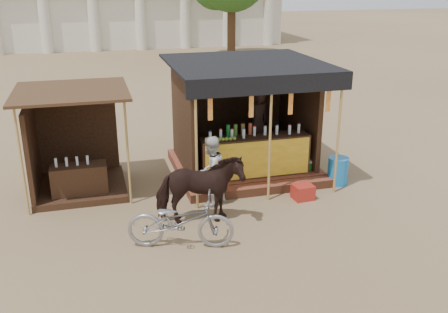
% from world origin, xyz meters
% --- Properties ---
extents(ground, '(120.00, 120.00, 0.00)m').
position_xyz_m(ground, '(0.00, 0.00, 0.00)').
color(ground, '#846B4C').
rests_on(ground, ground).
extents(main_stall, '(3.60, 3.61, 2.78)m').
position_xyz_m(main_stall, '(1.03, 3.36, 1.03)').
color(main_stall, brown).
rests_on(main_stall, ground).
extents(secondary_stall, '(2.40, 2.40, 2.38)m').
position_xyz_m(secondary_stall, '(-3.17, 3.24, 0.85)').
color(secondary_stall, '#3C2615').
rests_on(secondary_stall, ground).
extents(cow, '(1.78, 0.95, 1.44)m').
position_xyz_m(cow, '(-0.70, 0.87, 0.72)').
color(cow, black).
rests_on(cow, ground).
extents(motorbike, '(2.04, 1.19, 1.02)m').
position_xyz_m(motorbike, '(-1.23, 0.07, 0.51)').
color(motorbike, gray).
rests_on(motorbike, ground).
extents(bystander, '(0.95, 0.92, 1.54)m').
position_xyz_m(bystander, '(-0.27, 1.68, 0.77)').
color(bystander, silver).
rests_on(bystander, ground).
extents(blue_barrel, '(0.54, 0.54, 0.65)m').
position_xyz_m(blue_barrel, '(2.91, 2.00, 0.33)').
color(blue_barrel, '#186EBA').
rests_on(blue_barrel, ground).
extents(red_crate, '(0.47, 0.41, 0.33)m').
position_xyz_m(red_crate, '(1.76, 1.40, 0.17)').
color(red_crate, '#A0231A').
rests_on(red_crate, ground).
extents(cooler, '(0.72, 0.57, 0.46)m').
position_xyz_m(cooler, '(2.20, 2.60, 0.23)').
color(cooler, '#1B7A1F').
rests_on(cooler, ground).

